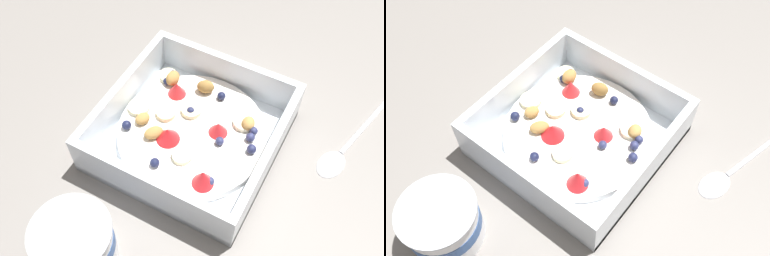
{
  "view_description": "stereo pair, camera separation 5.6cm",
  "coord_description": "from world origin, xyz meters",
  "views": [
    {
      "loc": [
        -0.17,
        0.29,
        0.49
      ],
      "look_at": [
        -0.02,
        0.01,
        0.03
      ],
      "focal_mm": 40.47,
      "sensor_mm": 36.0,
      "label": 1
    },
    {
      "loc": [
        -0.22,
        0.26,
        0.49
      ],
      "look_at": [
        -0.02,
        0.01,
        0.03
      ],
      "focal_mm": 40.47,
      "sensor_mm": 36.0,
      "label": 2
    }
  ],
  "objects": [
    {
      "name": "ground_plane",
      "position": [
        0.0,
        0.0,
        0.0
      ],
      "size": [
        2.4,
        2.4,
        0.0
      ],
      "primitive_type": "plane",
      "color": "gray"
    },
    {
      "name": "fruit_bowl",
      "position": [
        -0.01,
        0.01,
        0.02
      ],
      "size": [
        0.22,
        0.22,
        0.06
      ],
      "color": "white",
      "rests_on": "ground"
    },
    {
      "name": "spoon",
      "position": [
        -0.2,
        -0.07,
        0.0
      ],
      "size": [
        0.06,
        0.17,
        0.01
      ],
      "color": "silver",
      "rests_on": "ground"
    },
    {
      "name": "yogurt_cup",
      "position": [
        0.02,
        0.2,
        0.03
      ],
      "size": [
        0.09,
        0.09,
        0.07
      ],
      "color": "white",
      "rests_on": "ground"
    }
  ]
}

